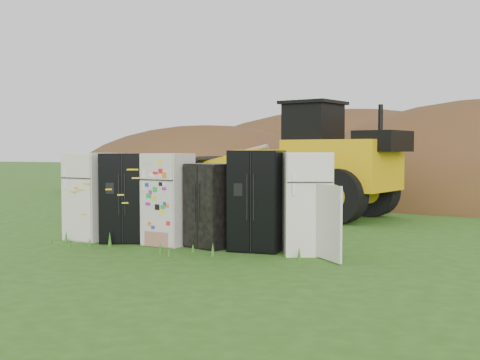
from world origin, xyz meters
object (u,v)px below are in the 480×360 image
(fridge_open_door, at_px, (307,203))
(wheel_loader, at_px, (288,159))
(fridge_black_right, at_px, (257,200))
(fridge_leftmost, at_px, (90,196))
(fridge_black_side, at_px, (126,198))
(fridge_sticker, at_px, (168,199))
(fridge_dark_mid, at_px, (211,206))

(fridge_open_door, bearing_deg, wheel_loader, 86.62)
(fridge_black_right, height_order, fridge_open_door, fridge_black_right)
(fridge_leftmost, height_order, wheel_loader, wheel_loader)
(fridge_black_side, relative_size, fridge_black_right, 0.97)
(fridge_black_side, height_order, fridge_black_right, fridge_black_right)
(fridge_black_right, xyz_separation_m, fridge_open_door, (0.99, -0.04, -0.02))
(fridge_sticker, bearing_deg, fridge_open_door, 6.44)
(fridge_black_side, distance_m, fridge_dark_mid, 1.93)
(fridge_black_right, height_order, wheel_loader, wheel_loader)
(fridge_dark_mid, bearing_deg, fridge_black_right, 19.55)
(fridge_leftmost, xyz_separation_m, wheel_loader, (2.56, 6.17, 0.71))
(fridge_leftmost, relative_size, fridge_black_right, 0.97)
(fridge_sticker, bearing_deg, fridge_black_side, -172.85)
(fridge_leftmost, height_order, fridge_black_right, fridge_black_right)
(fridge_black_side, distance_m, fridge_sticker, 0.99)
(fridge_sticker, relative_size, fridge_black_right, 0.97)
(fridge_leftmost, bearing_deg, fridge_sticker, 6.70)
(fridge_leftmost, xyz_separation_m, fridge_sticker, (1.86, 0.01, -0.00))
(fridge_sticker, bearing_deg, fridge_black_right, 7.09)
(fridge_leftmost, bearing_deg, fridge_dark_mid, 6.47)
(fridge_black_side, relative_size, fridge_open_door, 0.99)
(fridge_open_door, bearing_deg, fridge_leftmost, 156.75)
(fridge_sticker, height_order, fridge_open_door, fridge_open_door)
(fridge_sticker, distance_m, fridge_black_right, 1.89)
(fridge_black_side, bearing_deg, fridge_sticker, -21.58)
(fridge_black_side, xyz_separation_m, fridge_dark_mid, (1.93, -0.01, -0.10))
(fridge_dark_mid, bearing_deg, fridge_leftmost, -160.06)
(fridge_black_side, bearing_deg, fridge_leftmost, 159.69)
(fridge_leftmost, relative_size, fridge_dark_mid, 1.12)
(fridge_sticker, xyz_separation_m, fridge_open_door, (2.88, -0.05, 0.01))
(fridge_sticker, bearing_deg, wheel_loader, 90.99)
(fridge_leftmost, xyz_separation_m, fridge_open_door, (4.74, -0.04, 0.01))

